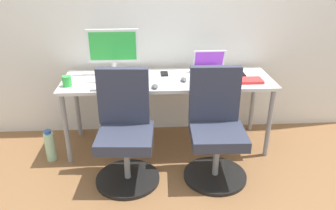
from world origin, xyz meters
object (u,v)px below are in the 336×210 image
(water_bottle_on_floor, at_px, (50,146))
(open_laptop, at_px, (210,69))
(coffee_mug, at_px, (67,81))
(office_chair_right, at_px, (216,130))
(desktop_monitor, at_px, (113,49))
(office_chair_left, at_px, (125,133))

(water_bottle_on_floor, relative_size, open_laptop, 1.00)
(coffee_mug, bearing_deg, office_chair_right, -16.18)
(office_chair_right, bearing_deg, coffee_mug, 163.82)
(desktop_monitor, height_order, open_laptop, desktop_monitor)
(water_bottle_on_floor, bearing_deg, coffee_mug, 18.07)
(office_chair_left, relative_size, water_bottle_on_floor, 3.03)
(office_chair_left, relative_size, desktop_monitor, 1.96)
(open_laptop, bearing_deg, desktop_monitor, 176.58)
(office_chair_left, height_order, office_chair_right, same)
(office_chair_left, distance_m, open_laptop, 1.06)
(coffee_mug, bearing_deg, desktop_monitor, 38.60)
(office_chair_left, relative_size, coffee_mug, 10.22)
(desktop_monitor, bearing_deg, coffee_mug, -141.40)
(office_chair_right, height_order, coffee_mug, office_chair_right)
(water_bottle_on_floor, distance_m, desktop_monitor, 1.08)
(water_bottle_on_floor, height_order, coffee_mug, coffee_mug)
(office_chair_left, relative_size, office_chair_right, 1.00)
(desktop_monitor, distance_m, open_laptop, 0.94)
(office_chair_right, xyz_separation_m, coffee_mug, (-1.26, 0.37, 0.33))
(office_chair_left, distance_m, water_bottle_on_floor, 0.83)
(water_bottle_on_floor, bearing_deg, office_chair_right, -11.35)
(coffee_mug, bearing_deg, open_laptop, 10.96)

